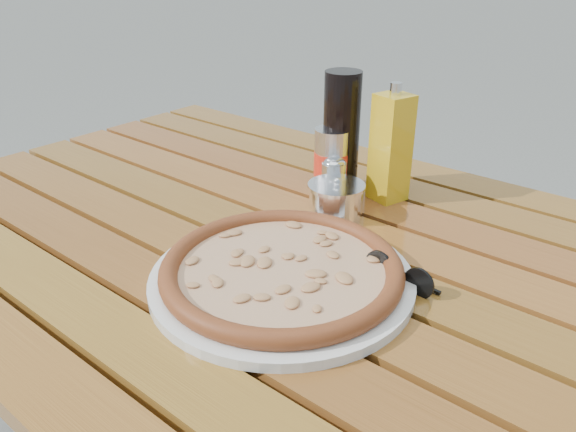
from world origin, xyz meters
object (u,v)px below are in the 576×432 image
Objects in this scene: oregano_shaker at (335,180)px; sunglasses at (400,275)px; plate at (282,279)px; soda_can at (332,161)px; table at (280,278)px; olive_oil_cruet at (391,148)px; dark_bottle at (341,133)px; parmesan_tin at (336,200)px; pizza at (282,269)px; pepper_shaker at (333,181)px.

oregano_shaker is 0.74× the size of sunglasses.
soda_can reaches higher than plate.
oregano_shaker is at bearing 95.56° from table.
olive_oil_cruet reaches higher than table.
soda_can is at bearing -158.52° from olive_oil_cruet.
dark_bottle is 1.88× the size of parmesan_tin.
parmesan_tin is (0.04, -0.05, -0.01)m from oregano_shaker.
oregano_shaker is at bearing -64.85° from dark_bottle.
dark_bottle is at bearing 71.65° from soda_can.
dark_bottle is at bearing 111.64° from pizza.
pizza reaches higher than plate.
soda_can is at bearing 146.71° from sunglasses.
pizza is 2.05× the size of dark_bottle.
pizza is 0.35m from olive_oil_cruet.
dark_bottle reaches higher than pepper_shaker.
parmesan_tin is 0.22m from sunglasses.
soda_can is (-0.04, 0.20, 0.13)m from table.
dark_bottle is 1.83× the size of soda_can.
table is 0.16m from parmesan_tin.
parmesan_tin is at bearing -50.54° from soda_can.
pepper_shaker is at bearing -67.77° from dark_bottle.
plate is 3.00× the size of soda_can.
pepper_shaker is 1.00× the size of oregano_shaker.
sunglasses is at bearing 38.13° from plate.
table is 17.07× the size of pepper_shaker.
table is at bearing -84.44° from oregano_shaker.
parmesan_tin is (0.07, -0.08, -0.03)m from soda_can.
olive_oil_cruet is 0.30m from sunglasses.
olive_oil_cruet is at bearing 76.88° from parmesan_tin.
sunglasses reaches higher than pizza.
pepper_shaker is 0.37× the size of dark_bottle.
plate is at bearing -48.62° from table.
parmesan_tin is (-0.06, 0.22, 0.02)m from plate.
plate is at bearing -68.36° from dark_bottle.
parmesan_tin is at bearing 78.48° from table.
soda_can is at bearing 102.51° from table.
dark_bottle reaches higher than olive_oil_cruet.
soda_can is at bearing 129.46° from parmesan_tin.
sunglasses is at bearing -35.74° from pepper_shaker.
soda_can is (-0.03, 0.04, 0.02)m from pepper_shaker.
soda_can reaches higher than sunglasses.
pizza is 0.33m from soda_can.
oregano_shaker is 0.37× the size of dark_bottle.
plate is 0.16m from sunglasses.
pizza is 3.85× the size of parmesan_tin.
olive_oil_cruet is at bearing 95.81° from plate.
olive_oil_cruet reaches higher than sunglasses.
soda_can is (-0.13, 0.30, 0.05)m from plate.
pizza is 0.28m from pepper_shaker.
table is 11.97× the size of parmesan_tin.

